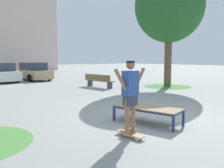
# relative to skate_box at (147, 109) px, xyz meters

# --- Properties ---
(ground_plane) EXTENTS (120.00, 120.00, 0.00)m
(ground_plane) POSITION_rel_skate_box_xyz_m (0.59, 0.47, -0.41)
(ground_plane) COLOR #999993
(skate_box) EXTENTS (1.11, 2.01, 0.46)m
(skate_box) POSITION_rel_skate_box_xyz_m (0.00, 0.00, 0.00)
(skate_box) COLOR navy
(skate_box) RESTS_ON ground
(skateboard) EXTENTS (0.21, 0.80, 0.09)m
(skateboard) POSITION_rel_skate_box_xyz_m (-1.26, -0.52, -0.34)
(skateboard) COLOR #9E754C
(skateboard) RESTS_ON ground
(skater) EXTENTS (1.00, 0.28, 1.69)m
(skater) POSITION_rel_skate_box_xyz_m (-1.26, -0.52, 0.66)
(skater) COLOR #8E6647
(skater) RESTS_ON skateboard
(tree_near_right) EXTENTS (4.36, 4.36, 7.43)m
(tree_near_right) POSITION_rel_skate_box_xyz_m (7.91, 4.83, 4.70)
(tree_near_right) COLOR brown
(tree_near_right) RESTS_ON ground
(grass_patch_near_right) EXTENTS (3.05, 3.05, 0.01)m
(grass_patch_near_right) POSITION_rel_skate_box_xyz_m (7.91, 4.83, -0.41)
(grass_patch_near_right) COLOR #47893D
(grass_patch_near_right) RESTS_ON ground
(car_white) EXTENTS (2.19, 4.33, 1.50)m
(car_white) POSITION_rel_skate_box_xyz_m (0.75, 15.49, 0.28)
(car_white) COLOR silver
(car_white) RESTS_ON ground
(car_tan) EXTENTS (2.00, 4.24, 1.50)m
(car_tan) POSITION_rel_skate_box_xyz_m (3.38, 15.30, 0.28)
(car_tan) COLOR tan
(car_tan) RESTS_ON ground
(park_bench) EXTENTS (0.52, 2.41, 0.83)m
(park_bench) POSITION_rel_skate_box_xyz_m (4.31, 7.52, 0.03)
(park_bench) COLOR brown
(park_bench) RESTS_ON ground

